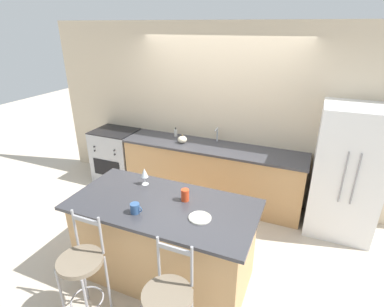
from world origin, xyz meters
The scene contains 15 objects.
ground_plane centered at (0.00, 0.00, 0.00)m, with size 18.00×18.00×0.00m, color beige.
wall_back centered at (0.00, 0.70, 1.35)m, with size 6.00×0.07×2.70m.
back_counter centered at (0.00, 0.38, 0.47)m, with size 2.84×0.68×0.93m.
sink_faucet centered at (0.00, 0.57, 1.07)m, with size 0.02×0.13×0.22m.
kitchen_island centered at (0.07, -1.38, 0.48)m, with size 1.94×0.96×0.96m.
refrigerator centered at (1.86, 0.31, 0.88)m, with size 0.82×0.75×1.75m.
oven_range centered at (-1.81, 0.37, 0.47)m, with size 0.74×0.64×0.94m.
bar_stool_near centered at (-0.38, -2.13, 0.58)m, with size 0.41×0.41×1.10m.
bar_stool_far centered at (0.52, -2.16, 0.58)m, with size 0.41×0.41×1.10m.
dinner_plate centered at (0.52, -1.47, 0.96)m, with size 0.22×0.22×0.02m.
wine_glass centered at (-0.30, -1.10, 1.10)m, with size 0.08×0.08×0.20m.
coffee_mug centered at (-0.10, -1.63, 1.01)m, with size 0.13×0.09×0.10m.
tumbler_cup centered at (0.26, -1.24, 1.02)m, with size 0.08×0.08×0.13m.
pumpkin_decoration centered at (-0.48, 0.30, 0.99)m, with size 0.14×0.14×0.14m.
soap_bottle centered at (-0.70, 0.53, 0.99)m, with size 0.05×0.05×0.15m.
Camera 1 is at (1.36, -3.67, 2.64)m, focal length 28.00 mm.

